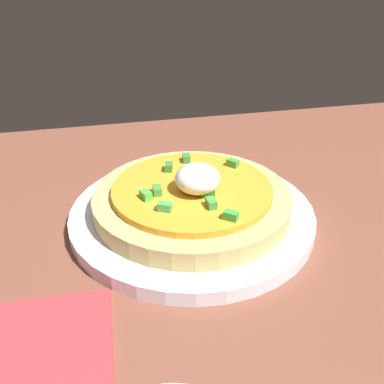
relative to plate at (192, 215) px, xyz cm
name	(u,v)px	position (x,y,z in cm)	size (l,w,h in cm)	color
dining_table	(171,340)	(4.84, 13.94, -2.13)	(98.58, 88.66, 2.79)	brown
plate	(192,215)	(0.00, 0.00, 0.00)	(25.19, 25.19, 1.46)	white
pizza	(192,197)	(-0.02, 0.06, 2.12)	(20.22, 20.22, 5.43)	tan
napkin	(18,367)	(15.67, 15.26, -0.53)	(12.85, 12.85, 0.40)	red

